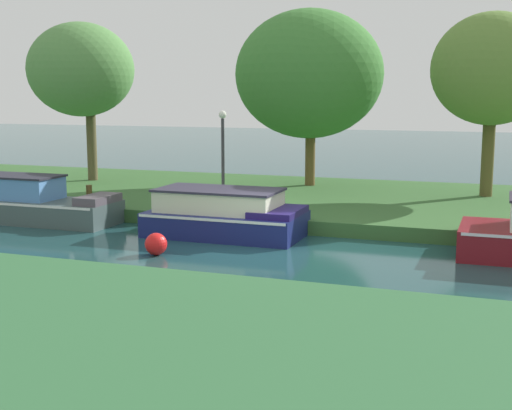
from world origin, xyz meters
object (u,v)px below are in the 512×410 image
at_px(mooring_post_near, 89,194).
at_px(lamp_post, 223,146).
at_px(channel_buoy, 156,244).
at_px(navy_cruiser, 225,215).
at_px(willow_tree_left, 81,70).
at_px(willow_tree_right, 492,70).
at_px(willow_tree_centre, 309,74).

bearing_deg(mooring_post_near, lamp_post, 17.41).
xyz_separation_m(lamp_post, channel_buoy, (0.52, -5.47, -1.97)).
relative_size(navy_cruiser, willow_tree_left, 0.68).
height_order(lamp_post, mooring_post_near, lamp_post).
bearing_deg(lamp_post, channel_buoy, -84.54).
relative_size(willow_tree_left, channel_buoy, 11.49).
height_order(willow_tree_right, mooring_post_near, willow_tree_right).
distance_m(mooring_post_near, channel_buoy, 6.24).
relative_size(willow_tree_left, lamp_post, 2.11).
xyz_separation_m(mooring_post_near, channel_buoy, (4.61, -4.19, -0.42)).
relative_size(navy_cruiser, willow_tree_right, 0.69).
height_order(willow_tree_left, lamp_post, willow_tree_left).
bearing_deg(lamp_post, willow_tree_right, 29.14).
relative_size(mooring_post_near, channel_buoy, 1.08).
relative_size(willow_tree_left, willow_tree_centre, 0.95).
distance_m(navy_cruiser, willow_tree_centre, 8.81).
relative_size(willow_tree_right, lamp_post, 2.08).
distance_m(navy_cruiser, channel_buoy, 2.82).
height_order(navy_cruiser, willow_tree_left, willow_tree_left).
height_order(navy_cruiser, willow_tree_centre, willow_tree_centre).
bearing_deg(navy_cruiser, willow_tree_right, 47.21).
height_order(navy_cruiser, mooring_post_near, navy_cruiser).
relative_size(willow_tree_centre, channel_buoy, 12.11).
height_order(willow_tree_left, channel_buoy, willow_tree_left).
bearing_deg(willow_tree_centre, willow_tree_right, -6.97).
relative_size(willow_tree_centre, willow_tree_right, 1.07).
xyz_separation_m(willow_tree_left, lamp_post, (7.39, -3.44, -2.52)).
xyz_separation_m(willow_tree_centre, mooring_post_near, (-5.40, -6.39, -3.87)).
xyz_separation_m(willow_tree_centre, willow_tree_right, (6.43, -0.79, 0.06)).
relative_size(willow_tree_right, channel_buoy, 11.29).
distance_m(willow_tree_right, lamp_post, 9.19).
xyz_separation_m(willow_tree_centre, lamp_post, (-1.32, -5.11, -2.32)).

